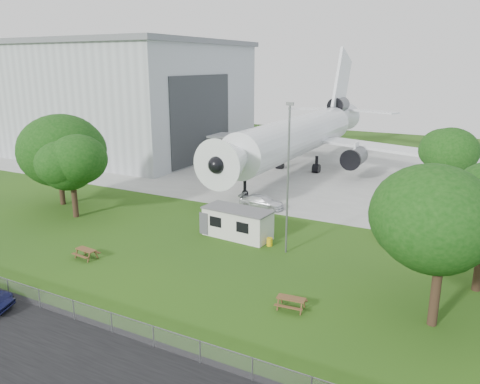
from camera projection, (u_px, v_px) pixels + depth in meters
The scene contains 16 objects.
ground at pixel (159, 260), 36.76m from camera, with size 160.00×160.00×0.00m, color #325E14.
asphalt_strip at pixel (13, 345), 25.70m from camera, with size 120.00×8.00×0.02m, color black.
concrete_apron at pixel (318, 168), 69.07m from camera, with size 120.00×46.00×0.03m, color #B7B7B2.
hangar at pixel (110, 96), 82.10m from camera, with size 43.00×31.00×18.55m.
airliner at pixel (301, 133), 66.76m from camera, with size 46.36×47.73×17.69m.
site_cabin at pixel (238, 223), 41.34m from camera, with size 6.85×3.18×2.62m.
picnic_west at pixel (87, 258), 37.13m from camera, with size 1.80×1.50×0.76m, color brown, non-canonical shape.
picnic_east at pixel (291, 309), 29.47m from camera, with size 1.80×1.50×0.76m, color brown, non-canonical shape.
fence at pixel (63, 315), 28.68m from camera, with size 58.00×0.04×1.30m, color gray.
lamp_mast at pixel (288, 181), 36.71m from camera, with size 0.16×0.16×12.00m, color slate.
tree_west_big at pixel (58, 152), 49.81m from camera, with size 9.08×9.08×10.35m.
tree_west_small at pixel (71, 165), 45.74m from camera, with size 6.46×6.46×8.59m.
tree_east_front at pixel (443, 229), 26.11m from camera, with size 7.47×7.47×9.75m.
tree_far_apron at pixel (444, 150), 52.36m from camera, with size 6.22×6.22×8.69m.
car_ne_hatch at pixel (389, 232), 40.94m from camera, with size 1.59×3.96×1.35m, color silver.
car_apron_van at pixel (262, 202), 49.70m from camera, with size 1.96×4.83×1.40m, color white.
Camera 1 is at (21.65, -26.99, 14.94)m, focal length 35.00 mm.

